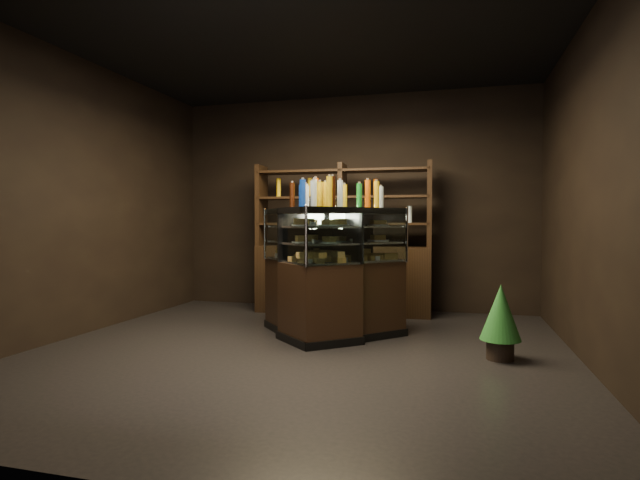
% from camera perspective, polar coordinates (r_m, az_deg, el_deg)
% --- Properties ---
extents(ground, '(5.00, 5.00, 0.00)m').
position_cam_1_polar(ground, '(4.82, -2.44, -12.61)').
color(ground, black).
rests_on(ground, ground).
extents(room_shell, '(5.02, 5.02, 3.01)m').
position_cam_1_polar(room_shell, '(4.72, -2.48, 10.82)').
color(room_shell, black).
rests_on(room_shell, ground).
extents(display_case, '(1.67, 1.38, 1.38)m').
position_cam_1_polar(display_case, '(5.35, 0.72, -6.08)').
color(display_case, black).
rests_on(display_case, ground).
extents(food_display, '(1.28, 1.00, 0.43)m').
position_cam_1_polar(food_display, '(5.30, 0.70, -0.08)').
color(food_display, gold).
rests_on(food_display, display_case).
extents(bottles_top, '(1.11, 0.86, 0.30)m').
position_cam_1_polar(bottles_top, '(5.31, 0.73, 5.19)').
color(bottles_top, black).
rests_on(bottles_top, display_case).
extents(potted_conifer, '(0.35, 0.35, 0.76)m').
position_cam_1_polar(potted_conifer, '(4.73, 19.94, -7.64)').
color(potted_conifer, black).
rests_on(potted_conifer, ground).
extents(back_shelving, '(2.35, 0.51, 2.00)m').
position_cam_1_polar(back_shelving, '(6.69, 2.56, -3.22)').
color(back_shelving, black).
rests_on(back_shelving, ground).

